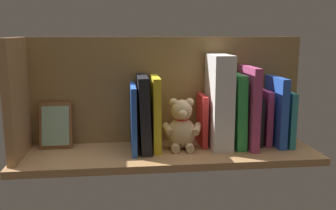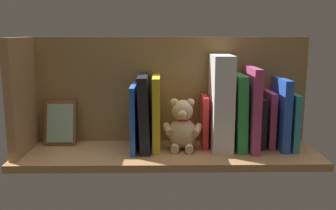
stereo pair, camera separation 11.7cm
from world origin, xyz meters
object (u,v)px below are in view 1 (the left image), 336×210
object	(u,v)px
dictionary_thick_white	(219,101)
teddy_bear	(182,127)
book_0	(284,117)
picture_frame_leaning	(56,125)

from	to	relation	value
dictionary_thick_white	teddy_bear	size ratio (longest dim) A/B	1.83
book_0	dictionary_thick_white	distance (cm)	23.16
book_0	teddy_bear	xyz separation A→B (cm)	(34.64, 1.26, -1.78)
book_0	dictionary_thick_white	xyz separation A→B (cm)	(22.38, 0.22, 5.95)
book_0	teddy_bear	world-z (taller)	book_0
book_0	picture_frame_leaning	size ratio (longest dim) A/B	1.21
dictionary_thick_white	teddy_bear	bearing A→B (deg)	4.83
teddy_bear	dictionary_thick_white	bearing A→B (deg)	-171.81
teddy_bear	picture_frame_leaning	xyz separation A→B (cm)	(40.01, -5.88, 0.10)
dictionary_thick_white	teddy_bear	world-z (taller)	dictionary_thick_white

